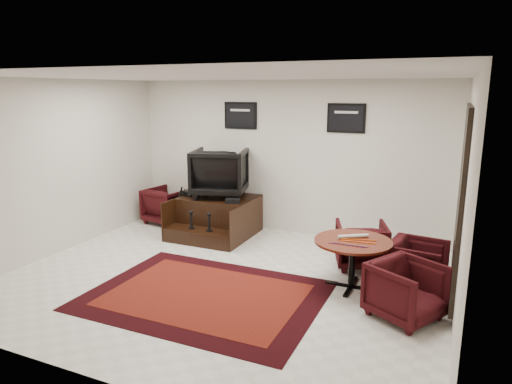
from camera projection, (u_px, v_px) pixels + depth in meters
ground at (223, 279)px, 6.46m from camera, size 6.00×6.00×0.00m
room_shell at (252, 155)px, 6.01m from camera, size 6.02×5.02×2.81m
area_rug at (205, 295)px, 5.95m from camera, size 2.98×2.23×0.01m
shine_podium at (217, 217)px, 8.42m from camera, size 1.35×1.39×0.69m
shine_chair at (220, 170)px, 8.36m from camera, size 1.16×1.12×0.98m
shoes_pair at (191, 193)px, 8.51m from camera, size 0.27×0.31×0.10m
polish_kit at (233, 201)px, 7.94m from camera, size 0.29×0.24×0.08m
umbrella_black at (176, 208)px, 8.53m from camera, size 0.34×0.13×0.91m
umbrella_hooked at (180, 208)px, 8.65m from camera, size 0.31×0.12×0.84m
armchair_side at (167, 204)px, 9.14m from camera, size 0.86×0.82×0.78m
meeting_table at (353, 246)px, 6.07m from camera, size 1.03×1.03×0.67m
table_chair_back at (361, 242)px, 6.87m from camera, size 0.91×0.88×0.75m
table_chair_window at (417, 262)px, 6.11m from camera, size 0.75×0.78×0.72m
table_chair_corner at (407, 288)px, 5.29m from camera, size 0.95×0.97×0.75m
paper_roll at (353, 236)px, 6.14m from camera, size 0.38×0.27×0.05m
table_clutter at (356, 242)px, 5.96m from camera, size 0.57×0.36×0.01m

